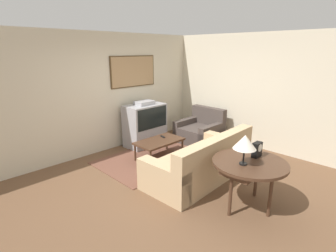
# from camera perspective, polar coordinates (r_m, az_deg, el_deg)

# --- Properties ---
(ground_plane) EXTENTS (12.00, 12.00, 0.00)m
(ground_plane) POSITION_cam_1_polar(r_m,az_deg,el_deg) (5.05, 0.89, -11.03)
(ground_plane) COLOR brown
(wall_back) EXTENTS (12.00, 0.10, 2.70)m
(wall_back) POSITION_cam_1_polar(r_m,az_deg,el_deg) (6.24, -13.23, 7.04)
(wall_back) COLOR beige
(wall_back) RESTS_ON ground_plane
(wall_right) EXTENTS (0.06, 12.00, 2.70)m
(wall_right) POSITION_cam_1_polar(r_m,az_deg,el_deg) (6.70, 16.96, 7.31)
(wall_right) COLOR beige
(wall_right) RESTS_ON ground_plane
(area_rug) EXTENTS (2.29, 1.58, 0.01)m
(area_rug) POSITION_cam_1_polar(r_m,az_deg,el_deg) (5.85, -3.40, -7.00)
(area_rug) COLOR brown
(area_rug) RESTS_ON ground_plane
(tv) EXTENTS (0.99, 0.59, 1.13)m
(tv) POSITION_cam_1_polar(r_m,az_deg,el_deg) (6.50, -5.03, 0.30)
(tv) COLOR #9E9EA3
(tv) RESTS_ON ground_plane
(couch) EXTENTS (2.20, 1.07, 0.87)m
(couch) POSITION_cam_1_polar(r_m,az_deg,el_deg) (4.92, 7.30, -8.06)
(couch) COLOR tan
(couch) RESTS_ON ground_plane
(armchair) EXTENTS (0.96, 1.00, 0.86)m
(armchair) POSITION_cam_1_polar(r_m,az_deg,el_deg) (6.85, 7.05, -1.15)
(armchair) COLOR #473D38
(armchair) RESTS_ON ground_plane
(coffee_table) EXTENTS (1.05, 0.60, 0.42)m
(coffee_table) POSITION_cam_1_polar(r_m,az_deg,el_deg) (5.72, -1.90, -3.53)
(coffee_table) COLOR #472D1E
(coffee_table) RESTS_ON ground_plane
(console_table) EXTENTS (1.09, 1.09, 0.75)m
(console_table) POSITION_cam_1_polar(r_m,az_deg,el_deg) (4.07, 17.38, -8.26)
(console_table) COLOR #472D1E
(console_table) RESTS_ON ground_plane
(table_lamp) EXTENTS (0.32, 0.32, 0.44)m
(table_lamp) POSITION_cam_1_polar(r_m,az_deg,el_deg) (3.79, 16.40, -3.44)
(table_lamp) COLOR black
(table_lamp) RESTS_ON console_table
(mantel_clock) EXTENTS (0.17, 0.10, 0.23)m
(mantel_clock) POSITION_cam_1_polar(r_m,az_deg,el_deg) (4.20, 18.80, -4.90)
(mantel_clock) COLOR black
(mantel_clock) RESTS_ON console_table
(remote) EXTENTS (0.09, 0.17, 0.02)m
(remote) POSITION_cam_1_polar(r_m,az_deg,el_deg) (5.91, -1.16, -2.34)
(remote) COLOR black
(remote) RESTS_ON coffee_table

